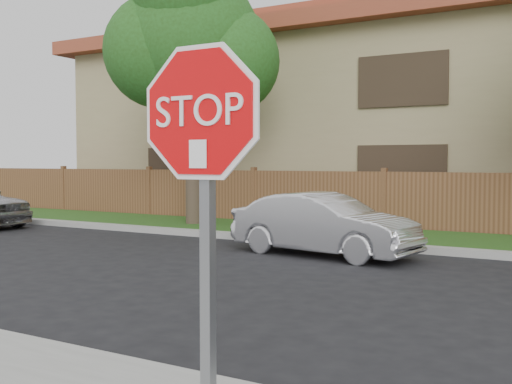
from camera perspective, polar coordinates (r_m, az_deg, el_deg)
The scene contains 3 objects.
tree_left at distance 17.19m, azimuth -6.27°, elevation 14.15°, with size 4.80×3.90×7.78m.
stop_sign at distance 3.22m, azimuth -5.10°, elevation 1.83°, with size 1.01×0.13×2.55m.
sedan_left at distance 12.00m, azimuth 6.47°, elevation -3.09°, with size 1.32×3.79×1.25m, color silver.
Camera 1 is at (0.86, -4.13, 1.90)m, focal length 42.00 mm.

